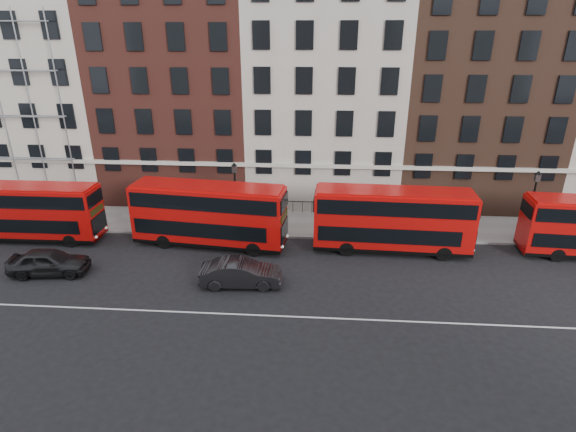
# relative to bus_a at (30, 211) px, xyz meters

# --- Properties ---
(ground) EXTENTS (120.00, 120.00, 0.00)m
(ground) POSITION_rel_bus_a_xyz_m (21.15, -6.41, -2.26)
(ground) COLOR black
(ground) RESTS_ON ground
(pavement) EXTENTS (80.00, 5.00, 0.15)m
(pavement) POSITION_rel_bus_a_xyz_m (21.15, 4.09, -2.19)
(pavement) COLOR gray
(pavement) RESTS_ON ground
(kerb) EXTENTS (80.00, 0.30, 0.16)m
(kerb) POSITION_rel_bus_a_xyz_m (21.15, 1.59, -2.18)
(kerb) COLOR gray
(kerb) RESTS_ON ground
(road_centre_line) EXTENTS (70.00, 0.12, 0.01)m
(road_centre_line) POSITION_rel_bus_a_xyz_m (21.15, -8.41, -2.26)
(road_centre_line) COLOR white
(road_centre_line) RESTS_ON ground
(building_terrace) EXTENTS (64.00, 11.95, 22.00)m
(building_terrace) POSITION_rel_bus_a_xyz_m (20.84, 11.47, 7.97)
(building_terrace) COLOR #BFB6A5
(building_terrace) RESTS_ON ground
(bus_a) EXTENTS (10.07, 2.49, 4.22)m
(bus_a) POSITION_rel_bus_a_xyz_m (0.00, 0.00, 0.00)
(bus_a) COLOR #C00B09
(bus_a) RESTS_ON ground
(bus_b) EXTENTS (11.04, 3.83, 4.55)m
(bus_b) POSITION_rel_bus_a_xyz_m (13.16, 0.00, 0.17)
(bus_b) COLOR #C00B09
(bus_b) RESTS_ON ground
(bus_c) EXTENTS (10.81, 3.03, 4.50)m
(bus_c) POSITION_rel_bus_a_xyz_m (25.93, 0.00, 0.15)
(bus_c) COLOR #C00B09
(bus_c) RESTS_ON ground
(car_rear) EXTENTS (5.08, 2.51, 1.66)m
(car_rear) POSITION_rel_bus_a_xyz_m (3.95, -4.82, -1.43)
(car_rear) COLOR black
(car_rear) RESTS_ON ground
(car_front) EXTENTS (5.02, 2.03, 1.62)m
(car_front) POSITION_rel_bus_a_xyz_m (16.30, -5.35, -1.46)
(car_front) COLOR black
(car_front) RESTS_ON ground
(lamp_post_left) EXTENTS (0.44, 0.44, 5.33)m
(lamp_post_left) POSITION_rel_bus_a_xyz_m (14.66, 2.51, 0.81)
(lamp_post_left) COLOR black
(lamp_post_left) RESTS_ON pavement
(lamp_post_right) EXTENTS (0.44, 0.44, 5.33)m
(lamp_post_right) POSITION_rel_bus_a_xyz_m (35.90, 1.95, 0.81)
(lamp_post_right) COLOR black
(lamp_post_right) RESTS_ON pavement
(iron_railings) EXTENTS (6.60, 0.06, 1.00)m
(iron_railings) POSITION_rel_bus_a_xyz_m (21.15, 6.29, -1.61)
(iron_railings) COLOR black
(iron_railings) RESTS_ON pavement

